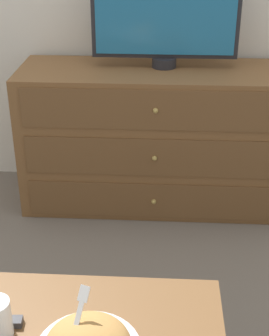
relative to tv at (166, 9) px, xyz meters
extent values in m
plane|color=#70665B|center=(-0.18, 0.21, -0.98)|extent=(12.00, 12.00, 0.00)
cube|color=brown|center=(-0.03, -0.05, -0.62)|extent=(1.33, 0.45, 0.71)
cube|color=brown|center=(-0.03, -0.27, -0.86)|extent=(1.22, 0.01, 0.19)
sphere|color=tan|center=(-0.03, -0.28, -0.86)|extent=(0.02, 0.02, 0.02)
cube|color=brown|center=(-0.03, -0.27, -0.62)|extent=(1.22, 0.01, 0.19)
sphere|color=tan|center=(-0.03, -0.28, -0.62)|extent=(0.02, 0.02, 0.02)
cube|color=brown|center=(-0.03, -0.27, -0.39)|extent=(1.22, 0.01, 0.19)
sphere|color=tan|center=(-0.03, -0.28, -0.39)|extent=(0.02, 0.02, 0.02)
cylinder|color=#232328|center=(0.00, 0.00, -0.25)|extent=(0.12, 0.12, 0.05)
cube|color=#232328|center=(0.00, 0.00, 0.01)|extent=(0.69, 0.04, 0.47)
cube|color=#1E6B9E|center=(0.00, -0.02, 0.01)|extent=(0.65, 0.01, 0.43)
cube|color=white|center=(-0.18, -1.59, -0.40)|extent=(0.04, 0.09, 0.13)
cube|color=white|center=(-0.17, -1.55, -0.34)|extent=(0.03, 0.03, 0.03)
camera|label=1|loc=(0.00, -2.42, 0.44)|focal=55.00mm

